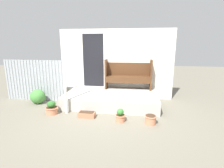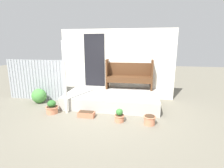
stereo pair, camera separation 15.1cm
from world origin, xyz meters
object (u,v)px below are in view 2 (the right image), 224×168
Objects in this scene: flower_pot_middle at (119,116)px; planter_box_rect at (86,114)px; bench at (129,74)px; flower_pot_left at (52,108)px; flower_pot_right at (150,120)px; shrub_by_fence at (39,96)px; support_post at (65,78)px.

flower_pot_middle is 0.77× the size of planter_box_rect.
bench is 2.91m from flower_pot_left.
flower_pot_middle is 1.12× the size of flower_pot_right.
planter_box_rect is 2.21m from shrub_by_fence.
support_post is 2.67m from flower_pot_right.
flower_pot_right is at bearing -5.19° from planter_box_rect.
planter_box_rect is 0.92× the size of shrub_by_fence.
planter_box_rect is at bearing -22.71° from shrub_by_fence.
flower_pot_left is 1.12× the size of flower_pot_middle.
flower_pot_left is at bearing 176.52° from planter_box_rect.
flower_pot_right is at bearing -1.83° from flower_pot_middle.
flower_pot_left is 0.86× the size of planter_box_rect.
flower_pot_right is 1.79m from planter_box_rect.
planter_box_rect is at bearing -3.48° from flower_pot_left.
bench is 2.13m from flower_pot_middle.
shrub_by_fence is (-3.09, -0.99, -0.71)m from bench.
flower_pot_left is (-2.17, -1.77, -0.79)m from bench.
flower_pot_left is at bearing 175.47° from flower_pot_right.
flower_pot_right is (0.80, -0.03, -0.03)m from flower_pot_middle.
shrub_by_fence is (-3.02, 0.99, 0.10)m from flower_pot_middle.
shrub_by_fence is at bearing 139.68° from flower_pot_left.
bench is 2.29m from flower_pot_right.
flower_pot_right is 0.68× the size of planter_box_rect.
support_post is 1.00m from flower_pot_left.
support_post reaches higher than flower_pot_right.
support_post is 1.93m from flower_pot_middle.
shrub_by_fence reaches higher than flower_pot_right.
bench is at bearing 110.12° from flower_pot_right.
flower_pot_right is at bearing -7.76° from support_post.
support_post reaches higher than shrub_by_fence.
bench reaches higher than planter_box_rect.
bench is (1.74, 1.66, -0.11)m from support_post.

